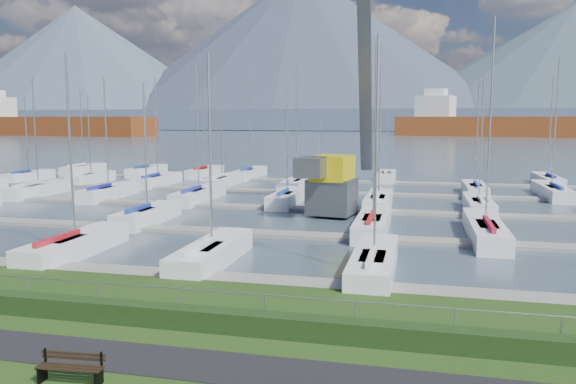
% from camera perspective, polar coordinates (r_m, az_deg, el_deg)
% --- Properties ---
extents(path, '(160.00, 2.00, 0.04)m').
position_cam_1_polar(path, '(17.15, -11.84, -16.53)').
color(path, black).
rests_on(path, grass).
extents(water, '(800.00, 540.00, 0.20)m').
position_cam_1_polar(water, '(277.34, 11.67, 5.86)').
color(water, '#3F4F5C').
extents(hedge, '(80.00, 0.70, 0.70)m').
position_cam_1_polar(hedge, '(19.23, -8.55, -12.65)').
color(hedge, '#1C3312').
rests_on(hedge, grass).
extents(fence, '(80.00, 0.04, 0.04)m').
position_cam_1_polar(fence, '(19.31, -8.16, -9.89)').
color(fence, gray).
rests_on(fence, grass).
extents(foothill, '(900.00, 80.00, 12.00)m').
position_cam_1_polar(foothill, '(347.23, 11.99, 7.21)').
color(foothill, '#4A556C').
rests_on(foothill, water).
extents(mountains, '(1190.00, 360.00, 115.00)m').
position_cam_1_polar(mountains, '(423.65, 13.36, 12.71)').
color(mountains, '#425360').
rests_on(mountains, water).
extents(docks, '(90.00, 41.60, 0.25)m').
position_cam_1_polar(docks, '(44.27, 4.08, -1.82)').
color(docks, '#65625E').
rests_on(docks, water).
extents(bench_left, '(1.83, 0.56, 0.85)m').
position_cam_1_polar(bench_left, '(16.53, -21.18, -16.31)').
color(bench_left, black).
rests_on(bench_left, grass).
extents(crane, '(4.79, 13.36, 22.35)m').
position_cam_1_polar(crane, '(42.52, 5.41, 5.30)').
color(crane, '#56595D').
rests_on(crane, water).
extents(cargo_ship_west, '(95.55, 31.62, 21.50)m').
position_cam_1_polar(cargo_ship_west, '(259.97, -23.59, 6.17)').
color(cargo_ship_west, brown).
rests_on(cargo_ship_west, water).
extents(cargo_ship_mid, '(99.36, 42.63, 21.50)m').
position_cam_1_polar(cargo_ship_mid, '(238.61, 21.75, 6.18)').
color(cargo_ship_mid, brown).
rests_on(cargo_ship_mid, water).
extents(sailboat_fleet, '(75.44, 49.57, 13.32)m').
position_cam_1_polar(sailboat_fleet, '(46.99, 1.40, 5.66)').
color(sailboat_fleet, navy).
rests_on(sailboat_fleet, water).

